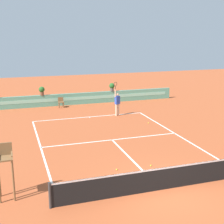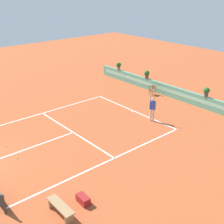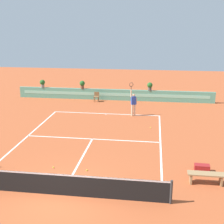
{
  "view_description": "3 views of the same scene",
  "coord_description": "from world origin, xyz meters",
  "px_view_note": "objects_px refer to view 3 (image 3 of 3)",
  "views": [
    {
      "loc": [
        -5.48,
        -10.37,
        6.11
      ],
      "look_at": [
        0.85,
        9.01,
        1.0
      ],
      "focal_mm": 50.93,
      "sensor_mm": 36.0,
      "label": 1
    },
    {
      "loc": [
        15.01,
        -3.1,
        9.11
      ],
      "look_at": [
        0.85,
        9.01,
        1.0
      ],
      "focal_mm": 48.47,
      "sensor_mm": 36.0,
      "label": 2
    },
    {
      "loc": [
        3.57,
        -10.68,
        6.76
      ],
      "look_at": [
        0.85,
        9.01,
        1.0
      ],
      "focal_mm": 48.96,
      "sensor_mm": 36.0,
      "label": 3
    }
  ],
  "objects_px": {
    "gear_bag": "(202,168)",
    "potted_plant_far_left": "(42,83)",
    "potted_plant_left": "(82,84)",
    "tennis_ball_near_baseline": "(87,170)",
    "bench_courtside": "(206,176)",
    "potted_plant_right": "(150,86)",
    "tennis_ball_mid_court": "(150,128)",
    "tennis_ball_by_sideline": "(53,167)",
    "tennis_player": "(133,102)",
    "ball_kid_chair": "(96,96)"
  },
  "relations": [
    {
      "from": "tennis_ball_near_baseline",
      "to": "potted_plant_right",
      "type": "relative_size",
      "value": 0.09
    },
    {
      "from": "gear_bag",
      "to": "tennis_ball_mid_court",
      "type": "height_order",
      "value": "gear_bag"
    },
    {
      "from": "tennis_ball_near_baseline",
      "to": "potted_plant_right",
      "type": "xyz_separation_m",
      "value": [
        2.68,
        14.13,
        1.38
      ]
    },
    {
      "from": "tennis_ball_near_baseline",
      "to": "tennis_ball_by_sideline",
      "type": "relative_size",
      "value": 1.0
    },
    {
      "from": "tennis_player",
      "to": "bench_courtside",
      "type": "bearing_deg",
      "value": -68.55
    },
    {
      "from": "bench_courtside",
      "to": "potted_plant_left",
      "type": "height_order",
      "value": "potted_plant_left"
    },
    {
      "from": "potted_plant_right",
      "to": "bench_courtside",
      "type": "bearing_deg",
      "value": -79.37
    },
    {
      "from": "ball_kid_chair",
      "to": "tennis_ball_by_sideline",
      "type": "xyz_separation_m",
      "value": [
        0.37,
        -13.34,
        -0.44
      ]
    },
    {
      "from": "tennis_ball_near_baseline",
      "to": "tennis_ball_mid_court",
      "type": "xyz_separation_m",
      "value": [
        2.91,
        6.67,
        0.0
      ]
    },
    {
      "from": "ball_kid_chair",
      "to": "tennis_ball_by_sideline",
      "type": "bearing_deg",
      "value": -88.39
    },
    {
      "from": "ball_kid_chair",
      "to": "tennis_ball_mid_court",
      "type": "height_order",
      "value": "ball_kid_chair"
    },
    {
      "from": "tennis_ball_near_baseline",
      "to": "potted_plant_left",
      "type": "distance_m",
      "value": 14.63
    },
    {
      "from": "tennis_ball_near_baseline",
      "to": "gear_bag",
      "type": "bearing_deg",
      "value": 6.96
    },
    {
      "from": "potted_plant_far_left",
      "to": "potted_plant_right",
      "type": "xyz_separation_m",
      "value": [
        10.01,
        0.0,
        0.0
      ]
    },
    {
      "from": "tennis_ball_by_sideline",
      "to": "tennis_ball_mid_court",
      "type": "bearing_deg",
      "value": 55.2
    },
    {
      "from": "bench_courtside",
      "to": "tennis_player",
      "type": "height_order",
      "value": "tennis_player"
    },
    {
      "from": "gear_bag",
      "to": "potted_plant_far_left",
      "type": "distance_m",
      "value": 18.6
    },
    {
      "from": "ball_kid_chair",
      "to": "potted_plant_right",
      "type": "distance_m",
      "value": 4.88
    },
    {
      "from": "potted_plant_far_left",
      "to": "potted_plant_left",
      "type": "relative_size",
      "value": 1.0
    },
    {
      "from": "bench_courtside",
      "to": "tennis_player",
      "type": "bearing_deg",
      "value": 111.45
    },
    {
      "from": "potted_plant_right",
      "to": "ball_kid_chair",
      "type": "bearing_deg",
      "value": -171.21
    },
    {
      "from": "tennis_player",
      "to": "tennis_ball_mid_court",
      "type": "bearing_deg",
      "value": -63.34
    },
    {
      "from": "potted_plant_right",
      "to": "potted_plant_left",
      "type": "bearing_deg",
      "value": 180.0
    },
    {
      "from": "tennis_player",
      "to": "potted_plant_far_left",
      "type": "height_order",
      "value": "tennis_player"
    },
    {
      "from": "gear_bag",
      "to": "potted_plant_far_left",
      "type": "height_order",
      "value": "potted_plant_far_left"
    },
    {
      "from": "gear_bag",
      "to": "potted_plant_right",
      "type": "bearing_deg",
      "value": 101.52
    },
    {
      "from": "gear_bag",
      "to": "tennis_ball_near_baseline",
      "type": "bearing_deg",
      "value": -173.04
    },
    {
      "from": "tennis_ball_near_baseline",
      "to": "tennis_ball_mid_court",
      "type": "distance_m",
      "value": 7.27
    },
    {
      "from": "ball_kid_chair",
      "to": "bench_courtside",
      "type": "relative_size",
      "value": 0.53
    },
    {
      "from": "gear_bag",
      "to": "potted_plant_left",
      "type": "bearing_deg",
      "value": 123.56
    },
    {
      "from": "bench_courtside",
      "to": "tennis_ball_by_sideline",
      "type": "relative_size",
      "value": 23.53
    },
    {
      "from": "ball_kid_chair",
      "to": "tennis_ball_mid_court",
      "type": "distance_m",
      "value": 8.38
    },
    {
      "from": "tennis_ball_mid_court",
      "to": "potted_plant_left",
      "type": "distance_m",
      "value": 9.95
    },
    {
      "from": "gear_bag",
      "to": "potted_plant_right",
      "type": "relative_size",
      "value": 0.97
    },
    {
      "from": "tennis_ball_near_baseline",
      "to": "bench_courtside",
      "type": "bearing_deg",
      "value": -5.17
    },
    {
      "from": "tennis_ball_mid_court",
      "to": "potted_plant_left",
      "type": "height_order",
      "value": "potted_plant_left"
    },
    {
      "from": "tennis_player",
      "to": "tennis_ball_by_sideline",
      "type": "xyz_separation_m",
      "value": [
        -3.23,
        -9.31,
        -1.02
      ]
    },
    {
      "from": "tennis_player",
      "to": "potted_plant_far_left",
      "type": "xyz_separation_m",
      "value": [
        -8.88,
        4.76,
        0.36
      ]
    },
    {
      "from": "tennis_ball_by_sideline",
      "to": "potted_plant_left",
      "type": "bearing_deg",
      "value": 97.42
    },
    {
      "from": "tennis_ball_by_sideline",
      "to": "potted_plant_left",
      "type": "relative_size",
      "value": 0.09
    },
    {
      "from": "gear_bag",
      "to": "tennis_ball_by_sideline",
      "type": "relative_size",
      "value": 10.29
    },
    {
      "from": "tennis_player",
      "to": "potted_plant_right",
      "type": "height_order",
      "value": "tennis_player"
    },
    {
      "from": "bench_courtside",
      "to": "gear_bag",
      "type": "distance_m",
      "value": 1.17
    },
    {
      "from": "tennis_player",
      "to": "potted_plant_far_left",
      "type": "relative_size",
      "value": 3.57
    },
    {
      "from": "tennis_ball_by_sideline",
      "to": "potted_plant_far_left",
      "type": "xyz_separation_m",
      "value": [
        -5.65,
        14.07,
        1.38
      ]
    },
    {
      "from": "bench_courtside",
      "to": "potted_plant_right",
      "type": "height_order",
      "value": "potted_plant_right"
    },
    {
      "from": "bench_courtside",
      "to": "tennis_ball_mid_court",
      "type": "height_order",
      "value": "bench_courtside"
    },
    {
      "from": "gear_bag",
      "to": "potted_plant_left",
      "type": "height_order",
      "value": "potted_plant_left"
    },
    {
      "from": "tennis_ball_mid_court",
      "to": "potted_plant_far_left",
      "type": "height_order",
      "value": "potted_plant_far_left"
    },
    {
      "from": "ball_kid_chair",
      "to": "tennis_player",
      "type": "relative_size",
      "value": 0.33
    }
  ]
}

